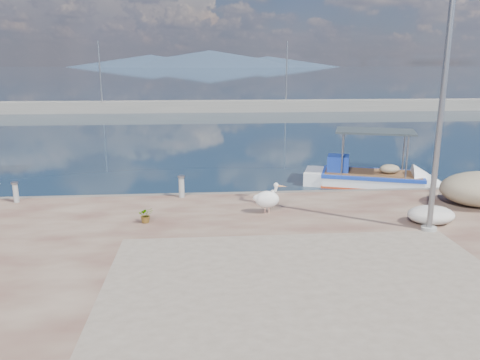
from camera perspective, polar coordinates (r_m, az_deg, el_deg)
name	(u,v)px	position (r m, az deg, el deg)	size (l,w,h in m)	color
ground	(251,260)	(12.97, 1.36, -9.69)	(1400.00, 1400.00, 0.00)	#162635
quay_patch	(313,294)	(10.24, 8.89, -13.57)	(9.00, 7.00, 0.01)	gray
breakwater	(214,106)	(52.02, -3.22, 8.97)	(120.00, 2.20, 7.50)	gray
mountains	(206,60)	(661.84, -4.22, 14.42)	(370.00, 280.00, 22.00)	#28384C
boat_right	(370,180)	(21.27, 15.59, -0.05)	(6.22, 3.71, 2.84)	white
pelican	(268,199)	(15.08, 3.39, -2.30)	(1.06, 0.56, 1.02)	tan
lamp_post	(440,117)	(14.07, 23.21, 7.13)	(0.44, 0.96, 7.00)	gray
bollard_near	(181,186)	(16.98, -7.15, -0.68)	(0.26, 0.26, 0.80)	gray
bollard_far	(16,191)	(18.03, -25.68, -1.25)	(0.24, 0.24, 0.73)	gray
potted_plant	(146,215)	(14.52, -11.40, -4.19)	(0.44, 0.38, 0.49)	#33722D
net_pile_d	(431,215)	(15.29, 22.25, -3.96)	(1.43, 1.07, 0.53)	silver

